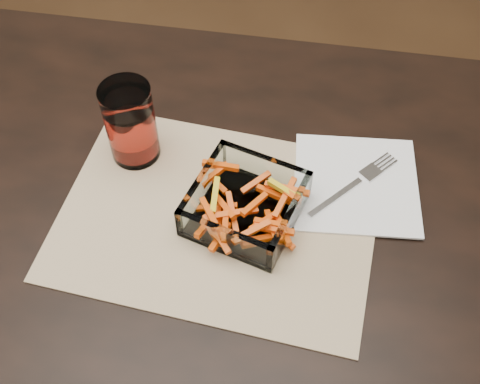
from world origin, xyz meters
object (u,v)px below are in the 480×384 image
(glass_bowl, at_px, (245,206))
(fork, at_px, (355,183))
(tumbler, at_px, (131,125))
(dining_table, at_px, (153,263))

(glass_bowl, relative_size, fork, 1.27)
(glass_bowl, relative_size, tumbler, 1.35)
(tumbler, bearing_deg, glass_bowl, -25.78)
(dining_table, bearing_deg, glass_bowl, 20.81)
(glass_bowl, bearing_deg, fork, 27.35)
(glass_bowl, xyz_separation_m, tumbler, (-0.19, 0.09, 0.04))
(glass_bowl, height_order, tumbler, tumbler)
(glass_bowl, xyz_separation_m, fork, (0.15, 0.08, -0.02))
(tumbler, xyz_separation_m, fork, (0.34, -0.01, -0.06))
(glass_bowl, bearing_deg, dining_table, -159.19)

